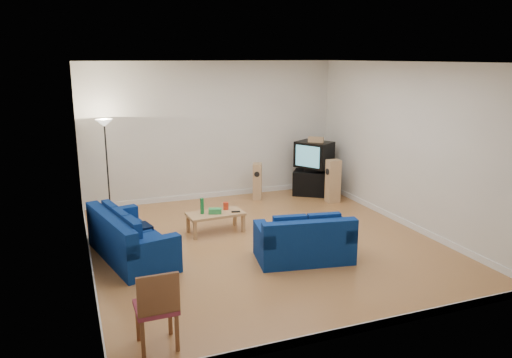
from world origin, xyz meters
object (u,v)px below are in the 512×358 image
object	(u,v)px
sofa_loveseat	(305,244)
tv_stand	(314,183)
coffee_table	(216,215)
television	(314,154)
sofa_three_seat	(128,242)

from	to	relation	value
sofa_loveseat	tv_stand	size ratio (longest dim) A/B	1.72
tv_stand	sofa_loveseat	bearing A→B (deg)	-85.43
coffee_table	tv_stand	world-z (taller)	tv_stand
sofa_loveseat	tv_stand	distance (m)	4.08
tv_stand	coffee_table	bearing A→B (deg)	-116.15
tv_stand	television	xyz separation A→B (m)	(0.01, 0.04, 0.70)
coffee_table	tv_stand	size ratio (longest dim) A/B	1.14
sofa_loveseat	tv_stand	bearing A→B (deg)	70.28
television	tv_stand	bearing A→B (deg)	-40.25
tv_stand	television	world-z (taller)	television
tv_stand	sofa_three_seat	bearing A→B (deg)	-118.71
sofa_loveseat	coffee_table	bearing A→B (deg)	127.88
coffee_table	tv_stand	distance (m)	3.45
sofa_three_seat	tv_stand	world-z (taller)	sofa_three_seat
sofa_three_seat	coffee_table	xyz separation A→B (m)	(1.72, 0.71, 0.04)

